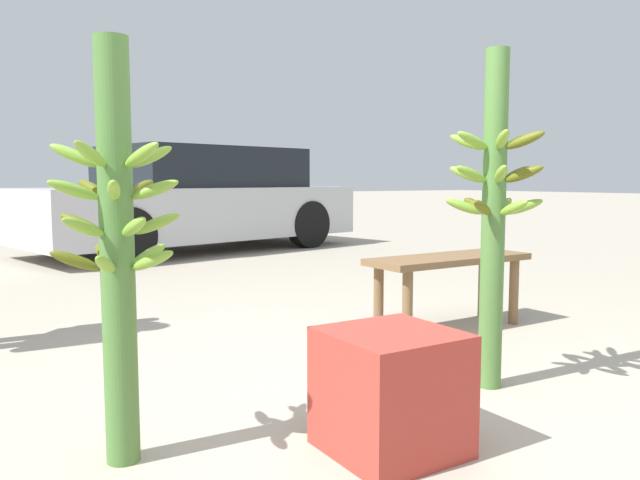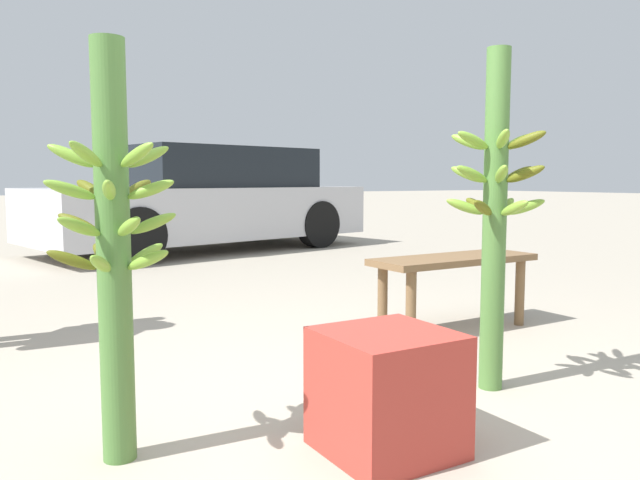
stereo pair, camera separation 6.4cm
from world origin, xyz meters
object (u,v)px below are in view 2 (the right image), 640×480
object	(u,v)px
parked_car	(205,201)
banana_stalk_center	(495,209)
banana_stalk_left	(113,244)
market_bench	(454,270)
produce_crate	(387,392)

from	to	relation	value
parked_car	banana_stalk_center	bearing A→B (deg)	159.59
parked_car	banana_stalk_left	bearing A→B (deg)	144.99
market_bench	banana_stalk_center	bearing A→B (deg)	-124.85
banana_stalk_left	banana_stalk_center	distance (m)	1.60
banana_stalk_left	parked_car	xyz separation A→B (m)	(2.45, 5.84, -0.07)
banana_stalk_left	produce_crate	size ratio (longest dim) A/B	3.29
banana_stalk_left	market_bench	bearing A→B (deg)	19.86
produce_crate	banana_stalk_left	bearing A→B (deg)	153.24
banana_stalk_left	banana_stalk_center	size ratio (longest dim) A/B	0.92
banana_stalk_center	market_bench	xyz separation A→B (m)	(0.61, 0.91, -0.42)
market_bench	parked_car	xyz separation A→B (m)	(0.24, 5.04, 0.28)
banana_stalk_left	parked_car	distance (m)	6.33
banana_stalk_center	produce_crate	xyz separation A→B (m)	(-0.79, -0.29, -0.59)
banana_stalk_center	parked_car	size ratio (longest dim) A/B	0.32
market_bench	produce_crate	distance (m)	1.86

